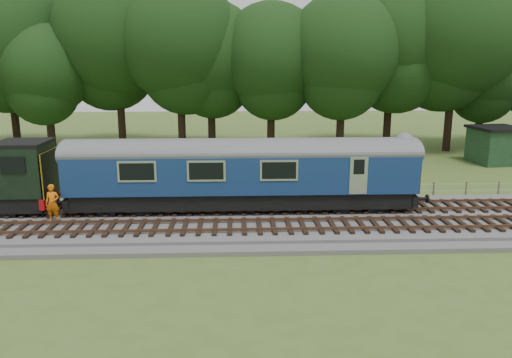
{
  "coord_description": "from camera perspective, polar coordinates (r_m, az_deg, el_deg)",
  "views": [
    {
      "loc": [
        -3.86,
        -24.12,
        7.98
      ],
      "look_at": [
        -2.84,
        1.4,
        2.0
      ],
      "focal_mm": 35.0,
      "sensor_mm": 36.0,
      "label": 1
    }
  ],
  "objects": [
    {
      "name": "ballast",
      "position": [
        25.64,
        6.5,
        -4.63
      ],
      "size": [
        70.0,
        7.0,
        0.35
      ],
      "primitive_type": "cube",
      "color": "#4C4C4F",
      "rests_on": "ground"
    },
    {
      "name": "ground",
      "position": [
        25.7,
        6.49,
        -5.0
      ],
      "size": [
        120.0,
        120.0,
        0.0
      ],
      "primitive_type": "plane",
      "color": "#4A6625",
      "rests_on": "ground"
    },
    {
      "name": "dmu_railcar",
      "position": [
        26.08,
        -1.55,
        1.28
      ],
      "size": [
        18.05,
        2.86,
        3.88
      ],
      "color": "black",
      "rests_on": "ground"
    },
    {
      "name": "track_south",
      "position": [
        24.07,
        7.08,
        -5.25
      ],
      "size": [
        67.2,
        2.4,
        0.21
      ],
      "color": "black",
      "rests_on": "ballast"
    },
    {
      "name": "fence",
      "position": [
        29.96,
        5.19,
        -2.32
      ],
      "size": [
        64.0,
        0.12,
        1.0
      ],
      "primitive_type": null,
      "color": "#6B6054",
      "rests_on": "ground"
    },
    {
      "name": "track_north",
      "position": [
        26.9,
        6.06,
        -3.23
      ],
      "size": [
        67.2,
        2.4,
        0.21
      ],
      "color": "black",
      "rests_on": "ballast"
    },
    {
      "name": "tree_line",
      "position": [
        46.96,
        2.45,
        3.38
      ],
      "size": [
        70.0,
        8.0,
        18.0
      ],
      "primitive_type": null,
      "color": "black",
      "rests_on": "ground"
    },
    {
      "name": "shed",
      "position": [
        44.71,
        25.7,
        3.55
      ],
      "size": [
        4.06,
        4.06,
        2.98
      ],
      "rotation": [
        0.0,
        0.0,
        0.12
      ],
      "color": "#18341C",
      "rests_on": "ground"
    },
    {
      "name": "worker",
      "position": [
        26.34,
        -22.24,
        -2.56
      ],
      "size": [
        0.7,
        0.47,
        1.86
      ],
      "primitive_type": "imported",
      "rotation": [
        0.0,
        0.0,
        -0.04
      ],
      "color": "orange",
      "rests_on": "ballast"
    }
  ]
}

